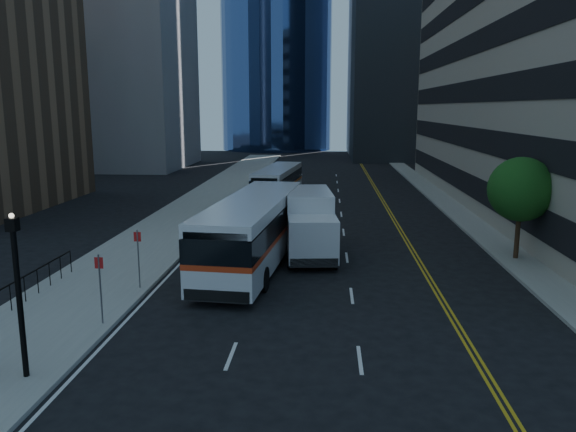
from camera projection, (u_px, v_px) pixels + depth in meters
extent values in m
plane|color=black|center=(341.00, 313.00, 21.16)|extent=(160.00, 160.00, 0.00)
cube|color=gray|center=(206.00, 200.00, 46.35)|extent=(5.00, 90.00, 0.15)
cube|color=gray|center=(446.00, 203.00, 45.02)|extent=(2.00, 90.00, 0.15)
cube|color=gray|center=(111.00, 28.00, 70.68)|extent=(18.00, 18.00, 35.00)
cylinder|color=#332114|center=(517.00, 237.00, 28.15)|extent=(0.24, 0.24, 2.20)
sphere|color=#134414|center=(521.00, 189.00, 27.69)|extent=(3.20, 3.20, 3.20)
cylinder|color=black|center=(20.00, 305.00, 15.47)|extent=(0.16, 0.16, 4.20)
cube|color=black|center=(12.00, 224.00, 15.04)|extent=(0.28, 0.28, 0.36)
cube|color=silver|center=(254.00, 246.00, 27.36)|extent=(4.00, 13.07, 1.18)
cube|color=red|center=(254.00, 232.00, 27.23)|extent=(4.02, 13.10, 0.24)
cube|color=black|center=(254.00, 220.00, 27.12)|extent=(4.02, 13.10, 0.97)
cube|color=silver|center=(254.00, 204.00, 26.96)|extent=(4.00, 13.07, 0.54)
cylinder|color=black|center=(205.00, 276.00, 23.91)|extent=(0.42, 1.10, 1.07)
cylinder|color=black|center=(263.00, 279.00, 23.50)|extent=(0.42, 1.10, 1.07)
cylinder|color=black|center=(245.00, 238.00, 30.97)|extent=(0.42, 1.10, 1.07)
cylinder|color=black|center=(291.00, 240.00, 30.56)|extent=(0.42, 1.10, 1.07)
cube|color=silver|center=(278.00, 191.00, 46.67)|extent=(3.43, 10.82, 0.97)
cube|color=#D35B13|center=(278.00, 184.00, 46.56)|extent=(3.45, 10.84, 0.19)
cube|color=black|center=(278.00, 178.00, 46.47)|extent=(3.45, 10.84, 0.80)
cube|color=silver|center=(278.00, 170.00, 46.34)|extent=(3.43, 10.82, 0.44)
cylinder|color=black|center=(257.00, 201.00, 43.83)|extent=(0.36, 0.91, 0.89)
cylinder|color=black|center=(283.00, 202.00, 43.48)|extent=(0.36, 0.91, 0.89)
cylinder|color=black|center=(273.00, 190.00, 49.66)|extent=(0.36, 0.91, 0.89)
cylinder|color=black|center=(296.00, 191.00, 49.30)|extent=(0.36, 0.91, 0.89)
cube|color=silver|center=(313.00, 239.00, 26.84)|extent=(2.55, 2.38, 2.06)
cube|color=black|center=(314.00, 236.00, 25.85)|extent=(2.15, 0.27, 1.08)
cube|color=silver|center=(308.00, 214.00, 30.09)|extent=(2.80, 4.91, 2.55)
cube|color=black|center=(309.00, 245.00, 29.31)|extent=(2.38, 6.61, 0.24)
cylinder|color=black|center=(291.00, 260.00, 26.80)|extent=(0.37, 0.96, 0.94)
cylinder|color=black|center=(335.00, 259.00, 26.86)|extent=(0.37, 0.96, 0.94)
cylinder|color=black|center=(288.00, 237.00, 31.60)|extent=(0.37, 0.96, 0.94)
cylinder|color=black|center=(325.00, 236.00, 31.66)|extent=(0.37, 0.96, 0.94)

